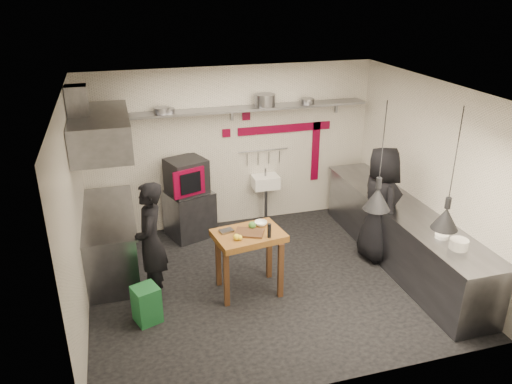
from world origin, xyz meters
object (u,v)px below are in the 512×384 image
object	(u,v)px
chef_left	(151,242)
oven_stand	(190,214)
green_bin	(147,304)
chef_right	(380,205)
combi_oven	(186,176)
prep_table	(249,262)

from	to	relation	value
chef_left	oven_stand	bearing A→B (deg)	164.73
green_bin	chef_right	distance (m)	3.74
combi_oven	chef_left	bearing A→B (deg)	-134.16
green_bin	chef_left	distance (m)	0.82
oven_stand	combi_oven	distance (m)	0.69
combi_oven	chef_right	world-z (taller)	chef_right
green_bin	chef_left	xyz separation A→B (m)	(0.15, 0.55, 0.59)
oven_stand	chef_left	world-z (taller)	chef_left
combi_oven	chef_left	world-z (taller)	chef_left
combi_oven	chef_left	distance (m)	1.84
chef_left	prep_table	bearing A→B (deg)	88.63
oven_stand	prep_table	bearing A→B (deg)	-94.54
oven_stand	chef_left	bearing A→B (deg)	-134.64
chef_right	prep_table	bearing A→B (deg)	102.97
prep_table	green_bin	bearing A→B (deg)	-176.62
combi_oven	prep_table	xyz separation A→B (m)	(0.54, -1.91, -0.63)
prep_table	chef_left	world-z (taller)	chef_left
chef_left	chef_right	xyz separation A→B (m)	(3.47, 0.10, 0.07)
oven_stand	chef_right	world-z (taller)	chef_right
green_bin	prep_table	bearing A→B (deg)	11.81
combi_oven	chef_right	size ratio (longest dim) A/B	0.32
combi_oven	chef_left	size ratio (longest dim) A/B	0.35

